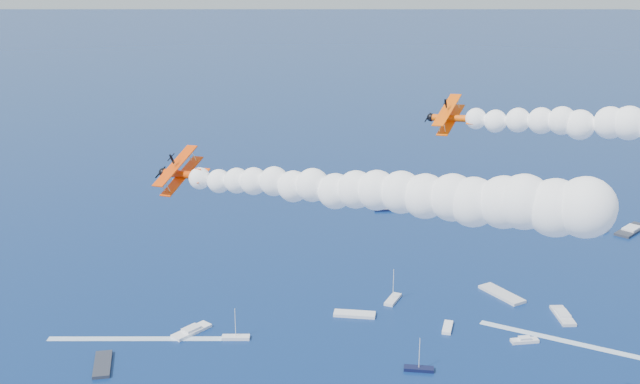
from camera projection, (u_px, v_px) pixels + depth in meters
The scene contains 4 objects.
biplane_lead at pixel (452, 118), 100.52m from camera, with size 6.50×7.29×4.39m, color #FF5605, non-canonical shape.
biplane_trail at pixel (183, 174), 96.65m from camera, with size 7.00×7.86×4.73m, color #F44205, non-canonical shape.
smoke_trail_trail at pixel (367, 191), 83.94m from camera, with size 49.70×9.87×9.44m, color white, non-canonical shape.
spectator_boats at pixel (567, 303), 190.59m from camera, with size 247.17×180.59×0.70m.
Camera 1 is at (47.13, -53.11, 83.10)m, focal length 44.88 mm.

